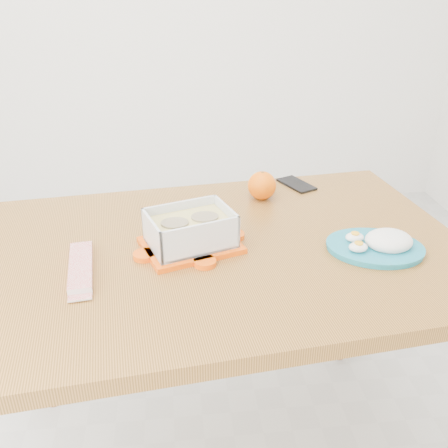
{
  "coord_description": "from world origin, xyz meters",
  "views": [
    {
      "loc": [
        0.04,
        -1.22,
        1.36
      ],
      "look_at": [
        0.15,
        -0.16,
        0.81
      ],
      "focal_mm": 40.0,
      "sensor_mm": 36.0,
      "label": 1
    }
  ],
  "objects": [
    {
      "name": "ground",
      "position": [
        0.0,
        0.0,
        0.0
      ],
      "size": [
        3.5,
        3.5,
        0.0
      ],
      "primitive_type": "plane",
      "color": "#B7B7B2",
      "rests_on": "ground"
    },
    {
      "name": "dining_table",
      "position": [
        0.15,
        -0.16,
        0.65
      ],
      "size": [
        1.27,
        0.92,
        0.75
      ],
      "rotation": [
        0.0,
        0.0,
        0.11
      ],
      "color": "#A1692D",
      "rests_on": "ground"
    },
    {
      "name": "food_container",
      "position": [
        0.07,
        -0.16,
        0.8
      ],
      "size": [
        0.27,
        0.23,
        0.1
      ],
      "rotation": [
        0.0,
        0.0,
        0.32
      ],
      "color": "#F55307",
      "rests_on": "dining_table"
    },
    {
      "name": "orange_fruit",
      "position": [
        0.3,
        0.11,
        0.79
      ],
      "size": [
        0.08,
        0.08,
        0.08
      ],
      "primitive_type": "sphere",
      "color": "orange",
      "rests_on": "dining_table"
    },
    {
      "name": "rice_plate",
      "position": [
        0.52,
        -0.22,
        0.77
      ],
      "size": [
        0.28,
        0.28,
        0.06
      ],
      "rotation": [
        0.0,
        0.0,
        -0.26
      ],
      "color": "#19758B",
      "rests_on": "dining_table"
    },
    {
      "name": "candy_bar",
      "position": [
        -0.18,
        -0.24,
        0.76
      ],
      "size": [
        0.07,
        0.21,
        0.02
      ],
      "primitive_type": "cube",
      "rotation": [
        0.0,
        0.0,
        1.69
      ],
      "color": "#B90909",
      "rests_on": "dining_table"
    },
    {
      "name": "smartphone",
      "position": [
        0.42,
        0.2,
        0.75
      ],
      "size": [
        0.11,
        0.14,
        0.01
      ],
      "primitive_type": "cube",
      "rotation": [
        0.0,
        0.0,
        0.43
      ],
      "color": "black",
      "rests_on": "dining_table"
    }
  ]
}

